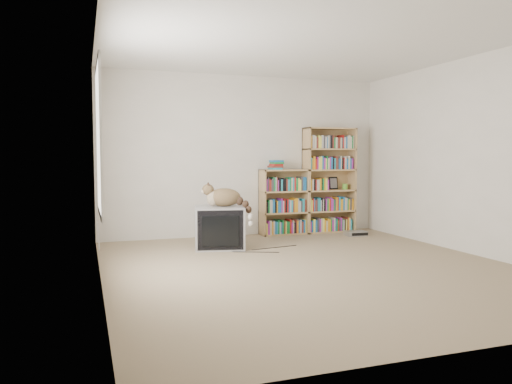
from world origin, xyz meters
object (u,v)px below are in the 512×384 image
object	(u,v)px
bookcase_tall	(329,183)
bookcase_short	(283,204)
dvd_player	(356,233)
crt_tv	(219,227)
cat	(228,200)

from	to	relation	value
bookcase_tall	bookcase_short	size ratio (longest dim) A/B	1.65
bookcase_tall	dvd_player	distance (m)	0.95
crt_tv	cat	world-z (taller)	cat
dvd_player	bookcase_tall	bearing A→B (deg)	118.77
cat	dvd_player	xyz separation A→B (m)	(2.19, 0.37, -0.62)
cat	bookcase_tall	bearing A→B (deg)	33.01
crt_tv	bookcase_short	distance (m)	1.54
bookcase_short	crt_tv	bearing A→B (deg)	-146.94
bookcase_tall	dvd_player	bearing A→B (deg)	-66.75
cat	bookcase_short	xyz separation A→B (m)	(1.17, 0.88, -0.18)
crt_tv	bookcase_short	bearing A→B (deg)	44.54
crt_tv	bookcase_tall	bearing A→B (deg)	33.28
bookcase_tall	dvd_player	size ratio (longest dim) A/B	5.40
cat	crt_tv	bearing A→B (deg)	165.77
crt_tv	dvd_player	world-z (taller)	crt_tv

